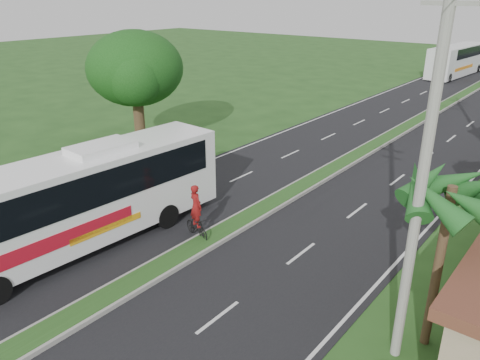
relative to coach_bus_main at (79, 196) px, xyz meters
The scene contains 10 objects.
ground 4.28m from the coach_bus_main, ahead, with size 180.00×180.00×0.00m, color #23491A.
road_asphalt 20.42m from the coach_bus_main, 79.65° to the left, with size 14.00×160.00×0.02m, color black.
median_strip 20.41m from the coach_bus_main, 79.65° to the left, with size 1.20×160.00×0.18m.
lane_edge_left 20.33m from the coach_bus_main, 98.69° to the left, with size 0.12×160.00×0.01m, color silver.
palm_verge_a 13.23m from the coach_bus_main, 13.23° to the left, with size 2.40×2.40×5.45m.
shade_tree 13.39m from the coach_bus_main, 130.28° to the left, with size 6.30×6.00×7.54m.
utility_pole_a 12.78m from the coach_bus_main, ahead, with size 1.60×0.28×11.00m.
coach_bus_main is the anchor object (origin of this frame).
coach_bus_far 52.97m from the coach_bus_main, 90.54° to the left, with size 3.59×12.56×3.61m.
motorcyclist 4.71m from the coach_bus_main, 48.17° to the left, with size 1.66×0.83×2.40m.
Camera 1 is at (11.64, -9.03, 9.63)m, focal length 35.00 mm.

